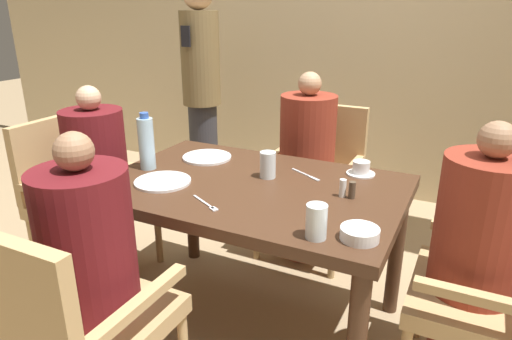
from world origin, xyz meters
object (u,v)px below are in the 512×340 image
(diner_in_near_chair, at_px, (92,281))
(standing_host, at_px, (202,89))
(diner_in_left_chair, at_px, (99,184))
(chair_far_side, at_px, (314,172))
(plate_main_left, at_px, (163,182))
(glass_tall_mid, at_px, (268,165))
(glass_tall_near, at_px, (316,222))
(chair_left_side, at_px, (82,190))
(bowl_small, at_px, (360,234))
(plate_main_right, at_px, (207,157))
(water_bottle, at_px, (146,143))
(diner_in_far_chair, at_px, (306,166))
(teacup_with_saucer, at_px, (361,169))
(chair_near_corner, at_px, (63,320))
(diner_in_right_chair, at_px, (474,263))

(diner_in_near_chair, relative_size, standing_host, 0.67)
(diner_in_left_chair, bearing_deg, chair_far_side, 42.57)
(plate_main_left, height_order, glass_tall_mid, glass_tall_mid)
(standing_host, relative_size, glass_tall_near, 13.55)
(chair_left_side, height_order, bowl_small, chair_left_side)
(standing_host, relative_size, plate_main_right, 6.58)
(water_bottle, bearing_deg, chair_left_side, 175.30)
(standing_host, distance_m, glass_tall_mid, 1.48)
(chair_far_side, distance_m, bowl_small, 1.30)
(standing_host, height_order, bowl_small, standing_host)
(diner_in_far_chair, relative_size, teacup_with_saucer, 8.55)
(chair_far_side, bearing_deg, plate_main_left, -109.46)
(diner_in_far_chair, xyz_separation_m, bowl_small, (0.56, -1.01, 0.17))
(standing_host, bearing_deg, bowl_small, -42.95)
(diner_in_near_chair, height_order, water_bottle, diner_in_near_chair)
(chair_near_corner, distance_m, water_bottle, 0.93)
(chair_far_side, relative_size, glass_tall_near, 7.34)
(standing_host, bearing_deg, water_bottle, -68.93)
(diner_in_far_chair, bearing_deg, standing_host, 155.87)
(plate_main_left, bearing_deg, diner_in_right_chair, 7.41)
(plate_main_left, height_order, bowl_small, bowl_small)
(teacup_with_saucer, xyz_separation_m, bowl_small, (0.15, -0.63, -0.01))
(chair_far_side, xyz_separation_m, plate_main_right, (-0.37, -0.64, 0.23))
(plate_main_right, relative_size, water_bottle, 0.91)
(teacup_with_saucer, bearing_deg, glass_tall_mid, -148.70)
(diner_in_near_chair, bearing_deg, chair_near_corner, -90.00)
(chair_far_side, xyz_separation_m, diner_in_right_chair, (0.93, -0.85, 0.07))
(teacup_with_saucer, bearing_deg, plate_main_right, -171.39)
(diner_in_right_chair, distance_m, plate_main_left, 1.31)
(chair_left_side, xyz_separation_m, glass_tall_near, (1.49, -0.35, 0.29))
(chair_far_side, xyz_separation_m, bowl_small, (0.56, -1.15, 0.25))
(plate_main_right, bearing_deg, chair_far_side, 60.01)
(plate_main_right, bearing_deg, bowl_small, -28.72)
(plate_main_right, bearing_deg, teacup_with_saucer, 8.61)
(diner_in_far_chair, height_order, teacup_with_saucer, diner_in_far_chair)
(chair_left_side, bearing_deg, plate_main_left, -13.32)
(standing_host, bearing_deg, chair_far_side, -17.14)
(diner_in_near_chair, bearing_deg, standing_host, 111.57)
(bowl_small, bearing_deg, plate_main_left, 172.18)
(plate_main_left, bearing_deg, water_bottle, 145.42)
(plate_main_left, relative_size, glass_tall_near, 2.06)
(chair_far_side, relative_size, standing_host, 0.54)
(chair_far_side, distance_m, teacup_with_saucer, 0.71)
(standing_host, height_order, water_bottle, standing_host)
(diner_in_right_chair, bearing_deg, teacup_with_saucer, 147.59)
(chair_left_side, distance_m, water_bottle, 0.64)
(teacup_with_saucer, relative_size, bowl_small, 1.00)
(diner_in_near_chair, xyz_separation_m, plate_main_left, (-0.10, 0.54, 0.16))
(diner_in_far_chair, bearing_deg, water_bottle, -125.58)
(diner_in_near_chair, bearing_deg, chair_far_side, 80.43)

